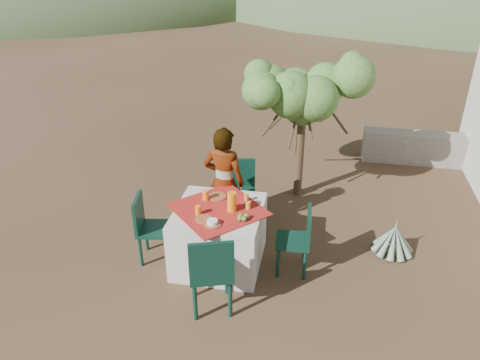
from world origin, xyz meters
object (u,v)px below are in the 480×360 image
table (219,236)px  chair_right (299,238)px  chair_left (149,225)px  person (224,182)px  agave (394,240)px  chair_near (211,271)px  chair_far (241,187)px  juice_pitcher (232,202)px  shrub_tree (308,99)px

table → chair_right: size_ratio=1.54×
chair_left → person: 1.11m
chair_right → agave: chair_right is taller
table → chair_near: size_ratio=1.32×
agave → table: bearing=-164.5°
chair_far → juice_pitcher: bearing=-96.0°
table → chair_far: (0.07, 1.08, 0.10)m
chair_far → juice_pitcher: juice_pitcher is taller
chair_right → agave: 1.34m
chair_far → chair_near: 1.94m
chair_near → chair_right: (0.84, 0.87, -0.08)m
chair_near → person: 1.54m
chair_right → table: bearing=-92.7°
chair_left → shrub_tree: (1.73, 2.02, 1.05)m
chair_left → chair_near: bearing=-137.3°
chair_near → juice_pitcher: juice_pitcher is taller
chair_right → juice_pitcher: size_ratio=3.55×
chair_far → agave: 2.13m
table → chair_far: bearing=86.3°
table → juice_pitcher: juice_pitcher is taller
chair_left → chair_right: size_ratio=1.03×
person → agave: (2.20, -0.07, -0.57)m
table → shrub_tree: shrub_tree is taller
agave → person: bearing=178.3°
table → shrub_tree: size_ratio=0.67×
chair_right → person: person is taller
chair_near → shrub_tree: bearing=-123.0°
table → chair_left: 0.87m
chair_far → chair_left: size_ratio=1.00×
chair_far → chair_near: size_ratio=0.88×
person → agave: person is taller
juice_pitcher → chair_near: bearing=-93.1°
chair_near → chair_right: size_ratio=1.16×
table → chair_near: 0.88m
chair_left → chair_right: chair_left is taller
shrub_tree → agave: 2.28m
chair_right → person: size_ratio=0.56×
shrub_tree → juice_pitcher: bearing=-110.1°
table → chair_near: chair_near is taller
chair_far → chair_right: 1.39m
shrub_tree → juice_pitcher: shrub_tree is taller
chair_near → person: (-0.19, 1.52, 0.21)m
chair_far → person: size_ratio=0.57×
chair_far → shrub_tree: (0.81, 0.86, 1.05)m
chair_near → chair_right: chair_near is taller
chair_near → person: person is taller
table → person: person is taller
chair_far → juice_pitcher: 1.16m
table → agave: 2.22m
chair_near → agave: (2.01, 1.45, -0.36)m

